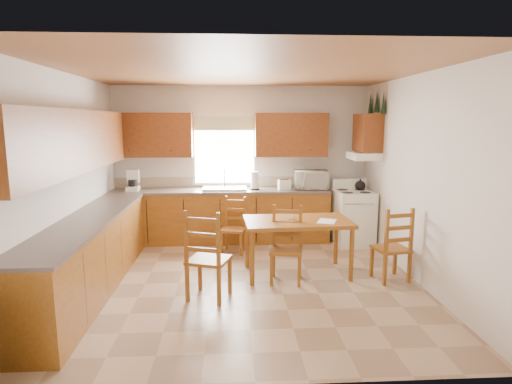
{
  "coord_description": "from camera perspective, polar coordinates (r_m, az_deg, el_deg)",
  "views": [
    {
      "loc": [
        -0.17,
        -5.37,
        2.11
      ],
      "look_at": [
        0.15,
        0.3,
        1.15
      ],
      "focal_mm": 30.0,
      "sensor_mm": 36.0,
      "label": 1
    }
  ],
  "objects": [
    {
      "name": "floor",
      "position": [
        5.77,
        -1.34,
        -11.85
      ],
      "size": [
        4.5,
        4.5,
        0.0
      ],
      "primitive_type": "plane",
      "color": "#A18162",
      "rests_on": "ground"
    },
    {
      "name": "ceiling",
      "position": [
        5.41,
        -1.46,
        15.85
      ],
      "size": [
        4.5,
        4.5,
        0.0
      ],
      "primitive_type": "plane",
      "color": "#996137",
      "rests_on": "floor"
    },
    {
      "name": "wall_left",
      "position": [
        5.81,
        -24.18,
        1.23
      ],
      "size": [
        4.5,
        4.5,
        0.0
      ],
      "primitive_type": "plane",
      "color": "silver",
      "rests_on": "floor"
    },
    {
      "name": "wall_right",
      "position": [
        5.94,
        20.85,
        1.61
      ],
      "size": [
        4.5,
        4.5,
        0.0
      ],
      "primitive_type": "plane",
      "color": "silver",
      "rests_on": "floor"
    },
    {
      "name": "wall_back",
      "position": [
        7.66,
        -1.96,
        3.89
      ],
      "size": [
        4.5,
        4.5,
        0.0
      ],
      "primitive_type": "plane",
      "color": "silver",
      "rests_on": "floor"
    },
    {
      "name": "wall_front",
      "position": [
        3.22,
        -0.07,
        -4.07
      ],
      "size": [
        4.5,
        4.5,
        0.0
      ],
      "primitive_type": "plane",
      "color": "silver",
      "rests_on": "floor"
    },
    {
      "name": "lower_cab_back",
      "position": [
        7.51,
        -4.73,
        -3.29
      ],
      "size": [
        3.75,
        0.6,
        0.88
      ],
      "primitive_type": "cube",
      "color": "brown",
      "rests_on": "floor"
    },
    {
      "name": "lower_cab_left",
      "position": [
        5.76,
        -21.28,
        -7.93
      ],
      "size": [
        0.6,
        3.6,
        0.88
      ],
      "primitive_type": "cube",
      "color": "brown",
      "rests_on": "floor"
    },
    {
      "name": "counter_back",
      "position": [
        7.42,
        -4.78,
        0.18
      ],
      "size": [
        3.75,
        0.63,
        0.04
      ],
      "primitive_type": "cube",
      "color": "brown",
      "rests_on": "lower_cab_back"
    },
    {
      "name": "counter_left",
      "position": [
        5.65,
        -21.56,
        -3.47
      ],
      "size": [
        0.63,
        3.6,
        0.04
      ],
      "primitive_type": "cube",
      "color": "brown",
      "rests_on": "lower_cab_left"
    },
    {
      "name": "backsplash",
      "position": [
        7.69,
        -4.74,
        1.34
      ],
      "size": [
        3.75,
        0.01,
        0.18
      ],
      "primitive_type": "cube",
      "color": "gray",
      "rests_on": "counter_back"
    },
    {
      "name": "upper_cab_back_left",
      "position": [
        7.59,
        -13.82,
        7.39
      ],
      "size": [
        1.41,
        0.33,
        0.75
      ],
      "primitive_type": "cube",
      "color": "brown",
      "rests_on": "wall_back"
    },
    {
      "name": "upper_cab_back_right",
      "position": [
        7.53,
        4.68,
        7.62
      ],
      "size": [
        1.25,
        0.33,
        0.75
      ],
      "primitive_type": "cube",
      "color": "brown",
      "rests_on": "wall_back"
    },
    {
      "name": "upper_cab_left",
      "position": [
        5.57,
        -23.49,
        6.18
      ],
      "size": [
        0.33,
        3.6,
        0.75
      ],
      "primitive_type": "cube",
      "color": "brown",
      "rests_on": "wall_left"
    },
    {
      "name": "upper_cab_stove",
      "position": [
        7.38,
        14.65,
        7.65
      ],
      "size": [
        0.33,
        0.62,
        0.62
      ],
      "primitive_type": "cube",
      "color": "brown",
      "rests_on": "wall_right"
    },
    {
      "name": "range_hood",
      "position": [
        7.38,
        14.16,
        4.72
      ],
      "size": [
        0.44,
        0.62,
        0.12
      ],
      "primitive_type": "cube",
      "color": "white",
      "rests_on": "wall_right"
    },
    {
      "name": "window_frame",
      "position": [
        7.61,
        -4.23,
        5.35
      ],
      "size": [
        1.13,
        0.02,
        1.18
      ],
      "primitive_type": "cube",
      "color": "white",
      "rests_on": "wall_back"
    },
    {
      "name": "window_pane",
      "position": [
        7.61,
        -4.23,
        5.34
      ],
      "size": [
        1.05,
        0.01,
        1.1
      ],
      "primitive_type": "cube",
      "color": "white",
      "rests_on": "wall_back"
    },
    {
      "name": "window_valance",
      "position": [
        7.56,
        -4.28,
        9.11
      ],
      "size": [
        1.19,
        0.01,
        0.24
      ],
      "primitive_type": "cube",
      "color": "#597543",
      "rests_on": "wall_back"
    },
    {
      "name": "sink_basin",
      "position": [
        7.42,
        -4.2,
        0.49
      ],
      "size": [
        0.75,
        0.45,
        0.04
      ],
      "primitive_type": "cube",
      "color": "silver",
      "rests_on": "counter_back"
    },
    {
      "name": "pine_decal_a",
      "position": [
        7.12,
        16.63,
        11.37
      ],
      "size": [
        0.22,
        0.22,
        0.36
      ],
      "primitive_type": "cone",
      "color": "black",
      "rests_on": "wall_right"
    },
    {
      "name": "pine_decal_b",
      "position": [
        7.42,
        15.8,
        11.63
      ],
      "size": [
        0.22,
        0.22,
        0.36
      ],
      "primitive_type": "cone",
      "color": "black",
      "rests_on": "wall_right"
    },
    {
      "name": "pine_decal_c",
      "position": [
        7.72,
        15.01,
        11.27
      ],
      "size": [
        0.22,
        0.22,
        0.36
      ],
      "primitive_type": "cone",
      "color": "black",
      "rests_on": "wall_right"
    },
    {
      "name": "stove",
      "position": [
        7.48,
        12.79,
        -3.46
      ],
      "size": [
        0.66,
        0.67,
        0.9
      ],
      "primitive_type": "cube",
      "rotation": [
        0.0,
        0.0,
        0.08
      ],
      "color": "white",
      "rests_on": "floor"
    },
    {
      "name": "coffeemaker",
      "position": [
        7.54,
        -16.14,
        1.52
      ],
      "size": [
        0.26,
        0.29,
        0.36
      ],
      "primitive_type": "cube",
      "rotation": [
        0.0,
        0.0,
        0.19
      ],
      "color": "white",
      "rests_on": "counter_back"
    },
    {
      "name": "paper_towel",
      "position": [
        7.39,
        -0.19,
        1.54
      ],
      "size": [
        0.14,
        0.14,
        0.31
      ],
      "primitive_type": "cylinder",
      "rotation": [
        0.0,
        0.0,
        -0.02
      ],
      "color": "white",
      "rests_on": "counter_back"
    },
    {
      "name": "toaster",
      "position": [
        7.42,
        3.79,
        1.0
      ],
      "size": [
        0.22,
        0.17,
        0.17
      ],
      "primitive_type": "cube",
      "rotation": [
        0.0,
        0.0,
        0.19
      ],
      "color": "white",
      "rests_on": "counter_back"
    },
    {
      "name": "microwave",
      "position": [
        7.52,
        7.36,
        1.64
      ],
      "size": [
        0.56,
        0.43,
        0.32
      ],
      "primitive_type": "imported",
      "rotation": [
        0.0,
        0.0,
        -0.08
      ],
      "color": "white",
      "rests_on": "counter_back"
    },
    {
      "name": "dining_table",
      "position": [
        5.95,
        5.49,
        -7.31
      ],
      "size": [
        1.47,
        0.89,
        0.77
      ],
      "primitive_type": "cube",
      "rotation": [
        0.0,
        0.0,
        0.05
      ],
      "color": "brown",
      "rests_on": "floor"
    },
    {
      "name": "chair_near_left",
      "position": [
        5.14,
        -6.35,
        -8.21
      ],
      "size": [
        0.57,
        0.56,
        1.08
      ],
      "primitive_type": "cube",
      "rotation": [
        0.0,
        0.0,
        2.81
      ],
      "color": "brown",
      "rests_on": "floor"
    },
    {
      "name": "chair_near_right",
      "position": [
        5.96,
        17.58,
        -6.6
      ],
      "size": [
        0.48,
        0.47,
        0.99
      ],
      "primitive_type": "cube",
      "rotation": [
        0.0,
        0.0,
        3.33
      ],
      "color": "brown",
      "rests_on": "floor"
    },
    {
      "name": "chair_far_left",
      "position": [
        6.85,
        -3.02,
        -4.53
      ],
      "size": [
        0.44,
        0.43,
        0.88
      ],
      "primitive_type": "cube",
      "rotation": [
        0.0,
        0.0,
        -0.24
      ],
      "color": "brown",
      "rests_on": "floor"
    },
    {
      "name": "chair_far_right",
      "position": [
        5.64,
        4.06,
        -7.11
      ],
      "size": [
        0.48,
        0.46,
        0.99
      ],
      "primitive_type": "cube",
      "rotation": [
        0.0,
        0.0,
        -0.19
      ],
      "color": "brown",
      "rests_on": "floor"
    },
    {
      "name": "table_paper",
      "position": [
        5.82,
        9.42,
        -3.86
      ],
      "size": [
        0.32,
        0.36,
        0.0
      ],
      "primitive_type": "cube",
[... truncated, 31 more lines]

